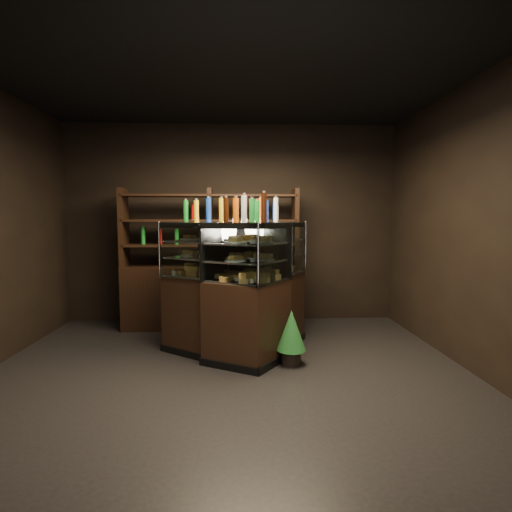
{
  "coord_description": "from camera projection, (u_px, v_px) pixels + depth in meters",
  "views": [
    {
      "loc": [
        0.12,
        -3.67,
        1.58
      ],
      "look_at": [
        0.3,
        0.71,
        1.17
      ],
      "focal_mm": 28.0,
      "sensor_mm": 36.0,
      "label": 1
    }
  ],
  "objects": [
    {
      "name": "back_shelving",
      "position": [
        211.0,
        286.0,
        5.76
      ],
      "size": [
        2.5,
        0.45,
        2.0
      ],
      "rotation": [
        0.0,
        0.0,
        0.01
      ],
      "color": "black",
      "rests_on": "ground"
    },
    {
      "name": "ground",
      "position": [
        227.0,
        385.0,
        3.79
      ],
      "size": [
        5.0,
        5.0,
        0.0
      ],
      "primitive_type": "plane",
      "color": "black",
      "rests_on": "ground"
    },
    {
      "name": "bottles_top",
      "position": [
        241.0,
        210.0,
        4.57
      ],
      "size": [
        1.19,
        1.07,
        0.3
      ],
      "color": "#B20C0A",
      "rests_on": "display_case"
    },
    {
      "name": "room_shell",
      "position": [
        226.0,
        178.0,
        3.61
      ],
      "size": [
        5.02,
        5.02,
        3.01
      ],
      "color": "black",
      "rests_on": "ground"
    },
    {
      "name": "display_case",
      "position": [
        241.0,
        310.0,
        4.67
      ],
      "size": [
        1.82,
        1.58,
        1.54
      ],
      "rotation": [
        0.0,
        0.0,
        0.22
      ],
      "color": "black",
      "rests_on": "ground"
    },
    {
      "name": "potted_conifer",
      "position": [
        291.0,
        329.0,
        4.3
      ],
      "size": [
        0.32,
        0.32,
        0.68
      ],
      "rotation": [
        0.0,
        0.0,
        0.23
      ],
      "color": "black",
      "rests_on": "ground"
    },
    {
      "name": "food_display",
      "position": [
        241.0,
        255.0,
        4.61
      ],
      "size": [
        1.36,
        1.21,
        0.47
      ],
      "color": "gold",
      "rests_on": "display_case"
    }
  ]
}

